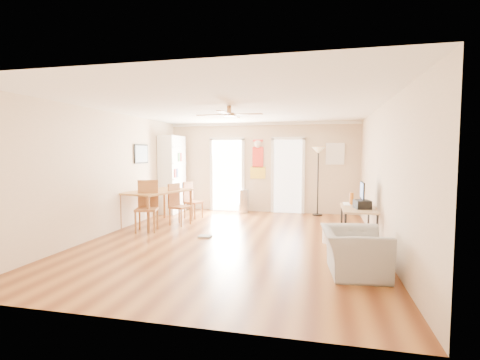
% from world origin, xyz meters
% --- Properties ---
extents(floor, '(7.00, 7.00, 0.00)m').
position_xyz_m(floor, '(0.00, 0.00, 0.00)').
color(floor, brown).
rests_on(floor, ground).
extents(ceiling, '(5.50, 7.00, 0.00)m').
position_xyz_m(ceiling, '(0.00, 0.00, 2.60)').
color(ceiling, silver).
rests_on(ceiling, floor).
extents(wall_back, '(5.50, 0.04, 2.60)m').
position_xyz_m(wall_back, '(0.00, 3.50, 1.30)').
color(wall_back, beige).
rests_on(wall_back, floor).
extents(wall_front, '(5.50, 0.04, 2.60)m').
position_xyz_m(wall_front, '(0.00, -3.50, 1.30)').
color(wall_front, beige).
rests_on(wall_front, floor).
extents(wall_left, '(0.04, 7.00, 2.60)m').
position_xyz_m(wall_left, '(-2.75, 0.00, 1.30)').
color(wall_left, beige).
rests_on(wall_left, floor).
extents(wall_right, '(0.04, 7.00, 2.60)m').
position_xyz_m(wall_right, '(2.75, 0.00, 1.30)').
color(wall_right, beige).
rests_on(wall_right, floor).
extents(crown_molding, '(5.50, 7.00, 0.08)m').
position_xyz_m(crown_molding, '(0.00, 0.00, 2.56)').
color(crown_molding, white).
rests_on(crown_molding, wall_back).
extents(kitchen_doorway, '(0.90, 0.10, 2.10)m').
position_xyz_m(kitchen_doorway, '(-1.05, 3.48, 1.05)').
color(kitchen_doorway, white).
rests_on(kitchen_doorway, wall_back).
extents(bathroom_doorway, '(0.80, 0.10, 2.10)m').
position_xyz_m(bathroom_doorway, '(0.75, 3.48, 1.05)').
color(bathroom_doorway, white).
rests_on(bathroom_doorway, wall_back).
extents(wall_decal, '(0.46, 0.03, 1.10)m').
position_xyz_m(wall_decal, '(-0.13, 3.48, 1.55)').
color(wall_decal, red).
rests_on(wall_decal, wall_back).
extents(ac_grille, '(0.50, 0.04, 0.60)m').
position_xyz_m(ac_grille, '(2.05, 3.47, 1.70)').
color(ac_grille, white).
rests_on(ac_grille, wall_back).
extents(framed_poster, '(0.04, 0.66, 0.48)m').
position_xyz_m(framed_poster, '(-2.73, 1.40, 1.70)').
color(framed_poster, black).
rests_on(framed_poster, wall_left).
extents(ceiling_fan, '(1.24, 1.24, 0.20)m').
position_xyz_m(ceiling_fan, '(0.00, -0.30, 2.43)').
color(ceiling_fan, '#593819').
rests_on(ceiling_fan, ceiling).
extents(bookshelf, '(0.71, 1.08, 2.21)m').
position_xyz_m(bookshelf, '(-2.51, 2.79, 1.10)').
color(bookshelf, white).
rests_on(bookshelf, floor).
extents(dining_table, '(1.40, 1.85, 0.82)m').
position_xyz_m(dining_table, '(-2.15, 1.07, 0.41)').
color(dining_table, olive).
rests_on(dining_table, floor).
extents(dining_chair_right_a, '(0.49, 0.49, 0.95)m').
position_xyz_m(dining_chair_right_a, '(-1.60, 2.08, 0.48)').
color(dining_chair_right_a, '#AA6437').
rests_on(dining_chair_right_a, floor).
extents(dining_chair_right_b, '(0.50, 0.50, 0.98)m').
position_xyz_m(dining_chair_right_b, '(-1.60, 1.16, 0.49)').
color(dining_chair_right_b, '#9F6033').
rests_on(dining_chair_right_b, floor).
extents(dining_chair_near, '(0.57, 0.57, 1.11)m').
position_xyz_m(dining_chair_near, '(-2.05, 0.34, 0.55)').
color(dining_chair_near, '#A36334').
rests_on(dining_chair_near, floor).
extents(trash_can, '(0.33, 0.33, 0.68)m').
position_xyz_m(trash_can, '(-0.48, 3.19, 0.34)').
color(trash_can, silver).
rests_on(trash_can, floor).
extents(torchiere_lamp, '(0.44, 0.44, 1.88)m').
position_xyz_m(torchiere_lamp, '(1.60, 3.23, 0.94)').
color(torchiere_lamp, black).
rests_on(torchiere_lamp, floor).
extents(computer_desk, '(0.62, 1.24, 0.66)m').
position_xyz_m(computer_desk, '(2.39, 0.45, 0.33)').
color(computer_desk, tan).
rests_on(computer_desk, floor).
extents(imac, '(0.16, 0.54, 0.49)m').
position_xyz_m(imac, '(2.47, 0.54, 0.91)').
color(imac, black).
rests_on(imac, computer_desk).
extents(keyboard, '(0.13, 0.40, 0.01)m').
position_xyz_m(keyboard, '(2.20, 0.87, 0.67)').
color(keyboard, white).
rests_on(keyboard, computer_desk).
extents(printer, '(0.33, 0.36, 0.16)m').
position_xyz_m(printer, '(2.45, 0.34, 0.75)').
color(printer, black).
rests_on(printer, computer_desk).
extents(orange_bottle, '(0.10, 0.10, 0.24)m').
position_xyz_m(orange_bottle, '(2.30, 0.87, 0.79)').
color(orange_bottle, '#CD6412').
rests_on(orange_bottle, computer_desk).
extents(wastebasket_a, '(0.24, 0.24, 0.27)m').
position_xyz_m(wastebasket_a, '(1.84, 0.19, 0.14)').
color(wastebasket_a, white).
rests_on(wastebasket_a, floor).
extents(wastebasket_b, '(0.28, 0.28, 0.29)m').
position_xyz_m(wastebasket_b, '(2.08, -0.05, 0.15)').
color(wastebasket_b, white).
rests_on(wastebasket_b, floor).
extents(floor_cloth, '(0.26, 0.21, 0.04)m').
position_xyz_m(floor_cloth, '(-0.62, 0.09, 0.02)').
color(floor_cloth, gray).
rests_on(floor_cloth, floor).
extents(armchair, '(0.95, 1.06, 0.64)m').
position_xyz_m(armchair, '(2.15, -1.52, 0.32)').
color(armchair, '#969591').
rests_on(armchair, floor).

